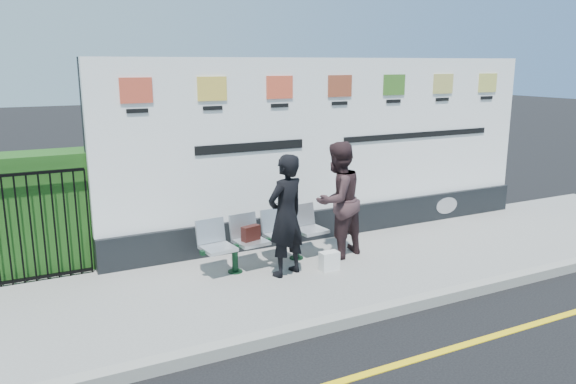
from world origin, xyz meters
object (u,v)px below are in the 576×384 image
Objects in this scene: bench at (267,251)px; billboard at (336,161)px; woman_right at (338,200)px; woman_left at (286,216)px.

billboard is at bearing 21.13° from bench.
billboard is 2.20m from bench.
woman_right reaches higher than bench.
woman_left is 1.10m from woman_right.
billboard is at bearing -159.71° from woman_left.
woman_left is at bearing -85.09° from bench.
woman_left is at bearing -140.79° from billboard.
billboard reaches higher than bench.
billboard is 2.14m from woman_left.
bench is at bearing -153.11° from billboard.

